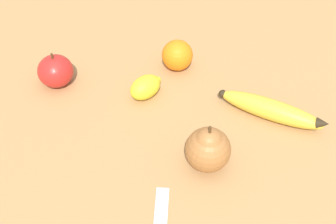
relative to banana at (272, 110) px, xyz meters
name	(u,v)px	position (x,y,z in m)	size (l,w,h in m)	color
ground_plane	(201,149)	(0.15, 0.05, -0.02)	(3.00, 3.00, 0.00)	#A87A47
banana	(272,110)	(0.00, 0.00, 0.00)	(0.19, 0.16, 0.04)	gold
orange	(177,55)	(0.14, -0.19, 0.01)	(0.07, 0.07, 0.07)	orange
pear	(209,148)	(0.15, 0.08, 0.02)	(0.08, 0.08, 0.10)	#A36633
apple	(55,71)	(0.40, -0.19, 0.01)	(0.07, 0.07, 0.08)	red
lemon	(145,87)	(0.23, -0.11, 0.00)	(0.08, 0.07, 0.05)	yellow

